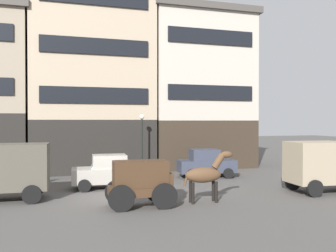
{
  "coord_description": "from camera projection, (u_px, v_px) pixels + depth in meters",
  "views": [
    {
      "loc": [
        -2.29,
        -18.06,
        3.69
      ],
      "look_at": [
        3.73,
        1.95,
        3.39
      ],
      "focal_mm": 39.17,
      "sensor_mm": 36.0,
      "label": 1
    }
  ],
  "objects": [
    {
      "name": "delivery_truck_near",
      "position": [
        3.0,
        170.0,
        16.81
      ],
      "size": [
        4.42,
        2.29,
        2.62
      ],
      "color": "#2D3823",
      "rests_on": "ground_plane"
    },
    {
      "name": "cargo_wagon",
      "position": [
        142.0,
        180.0,
        15.66
      ],
      "size": [
        2.96,
        1.61,
        1.98
      ],
      "color": "#3D2819",
      "rests_on": "ground_plane"
    },
    {
      "name": "pedestrian_officer",
      "position": [
        26.0,
        170.0,
        20.2
      ],
      "size": [
        0.4,
        0.4,
        1.79
      ],
      "color": "black",
      "rests_on": "ground_plane"
    },
    {
      "name": "building_center_left",
      "position": [
        92.0,
        52.0,
        27.25
      ],
      "size": [
        9.15,
        5.61,
        17.55
      ],
      "color": "black",
      "rests_on": "ground_plane"
    },
    {
      "name": "delivery_truck_far",
      "position": [
        327.0,
        165.0,
        18.87
      ],
      "size": [
        4.46,
        2.39,
        2.62
      ],
      "color": "#333847",
      "rests_on": "ground_plane"
    },
    {
      "name": "sedan_light",
      "position": [
        107.0,
        172.0,
        19.98
      ],
      "size": [
        3.78,
        2.02,
        1.83
      ],
      "color": "gray",
      "rests_on": "ground_plane"
    },
    {
      "name": "ground_plane",
      "position": [
        107.0,
        196.0,
        18.0
      ],
      "size": [
        120.0,
        120.0,
        0.0
      ],
      "primitive_type": "plane",
      "color": "#4C4947"
    },
    {
      "name": "sedan_dark",
      "position": [
        206.0,
        163.0,
        23.94
      ],
      "size": [
        3.86,
        2.2,
        1.83
      ],
      "color": "#333847",
      "rests_on": "ground_plane"
    },
    {
      "name": "building_center_right",
      "position": [
        199.0,
        89.0,
        29.73
      ],
      "size": [
        8.54,
        5.61,
        12.52
      ],
      "color": "#33281E",
      "rests_on": "ground_plane"
    },
    {
      "name": "draft_horse",
      "position": [
        205.0,
        174.0,
        16.51
      ],
      "size": [
        2.35,
        0.67,
        2.3
      ],
      "color": "#513823",
      "rests_on": "ground_plane"
    },
    {
      "name": "streetlamp_curbside",
      "position": [
        142.0,
        136.0,
        24.56
      ],
      "size": [
        0.32,
        0.32,
        4.12
      ],
      "color": "black",
      "rests_on": "ground_plane"
    }
  ]
}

